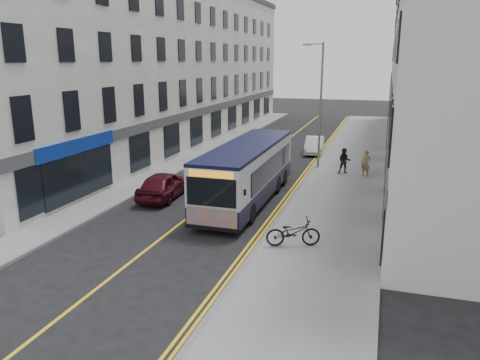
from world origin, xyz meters
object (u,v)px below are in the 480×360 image
Objects in this scene: bicycle at (293,232)px; pedestrian_near at (366,163)px; city_bus at (248,171)px; car_white at (314,145)px; streetlamp at (320,102)px; car_maroon at (164,185)px; pedestrian_far at (344,161)px.

pedestrian_near is (2.06, 12.16, 0.24)m from bicycle.
city_bus is 8.79m from pedestrian_near.
city_bus is 13.72m from car_white.
car_white is at bearing 84.57° from city_bus.
streetlamp is 11.76m from car_maroon.
streetlamp is at bearing 142.21° from pedestrian_far.
streetlamp is 3.89× the size of bicycle.
pedestrian_far is at bearing -71.59° from car_white.
city_bus is 2.69× the size of car_white.
city_bus is at bearing -100.59° from car_white.
streetlamp is 2.11× the size of car_white.
bicycle is at bearing 145.75° from car_maroon.
pedestrian_far is 0.38× the size of car_maroon.
car_white is at bearing -114.54° from car_maroon.
pedestrian_far is 7.06m from car_white.
streetlamp is at bearing -129.15° from car_maroon.
pedestrian_near is 0.99× the size of pedestrian_far.
car_maroon is (-7.66, 4.64, 0.04)m from bicycle.
pedestrian_near is at bearing -63.74° from car_white.
streetlamp reaches higher than car_white.
pedestrian_near is at bearing 51.88° from city_bus.
city_bus is at bearing -174.72° from car_maroon.
car_white is at bearing 143.00° from pedestrian_near.
pedestrian_near is at bearing -30.08° from bicycle.
pedestrian_far is at bearing -33.64° from streetlamp.
pedestrian_far reaches higher than car_white.
streetlamp is at bearing 74.91° from city_bus.
city_bus is 6.47× the size of pedestrian_far.
car_white is 15.32m from car_maroon.
pedestrian_far reaches higher than pedestrian_near.
streetlamp reaches higher than pedestrian_near.
car_white reaches higher than bicycle.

